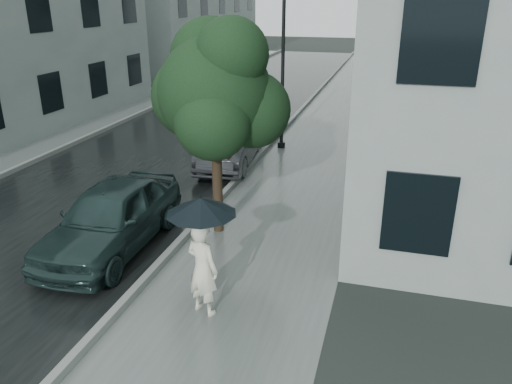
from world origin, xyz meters
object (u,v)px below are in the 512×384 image
(pedestrian, at_px, (202,269))
(lamp_post, at_px, (279,57))
(car_far, at_px, (231,144))
(street_tree, at_px, (216,90))
(car_near, at_px, (111,217))

(pedestrian, xyz_separation_m, lamp_post, (-1.12, 10.19, 2.33))
(pedestrian, xyz_separation_m, car_far, (-2.12, 7.87, -0.17))
(lamp_post, bearing_deg, street_tree, -84.24)
(street_tree, relative_size, car_far, 1.17)
(car_near, bearing_deg, pedestrian, -32.57)
(lamp_post, bearing_deg, car_near, -97.42)
(street_tree, xyz_separation_m, car_near, (-1.92, -1.52, -2.53))
(street_tree, distance_m, lamp_post, 6.98)
(street_tree, xyz_separation_m, car_far, (-1.26, 4.64, -2.59))
(lamp_post, height_order, car_near, lamp_post)
(street_tree, relative_size, lamp_post, 0.86)
(lamp_post, distance_m, car_near, 8.99)
(street_tree, bearing_deg, lamp_post, 92.22)
(pedestrian, bearing_deg, car_far, -54.24)
(street_tree, bearing_deg, car_near, -141.49)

